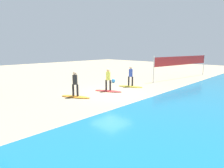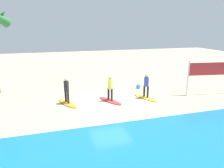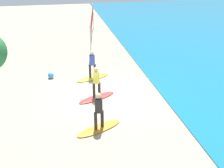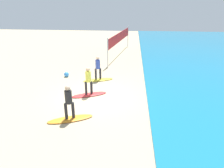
# 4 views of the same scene
# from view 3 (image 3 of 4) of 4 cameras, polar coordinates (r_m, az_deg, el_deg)

# --- Properties ---
(ground_plane) EXTENTS (60.00, 60.00, 0.00)m
(ground_plane) POSITION_cam_3_polar(r_m,az_deg,el_deg) (14.04, -1.62, -3.02)
(ground_plane) COLOR tan
(surfboard_yellow) EXTENTS (1.30, 2.16, 0.09)m
(surfboard_yellow) POSITION_cam_3_polar(r_m,az_deg,el_deg) (16.30, -4.07, 1.33)
(surfboard_yellow) COLOR yellow
(surfboard_yellow) RESTS_ON ground
(surfer_yellow) EXTENTS (0.32, 0.44, 1.64)m
(surfer_yellow) POSITION_cam_3_polar(r_m,az_deg,el_deg) (15.92, -4.18, 4.58)
(surfer_yellow) COLOR #232328
(surfer_yellow) RESTS_ON surfboard_yellow
(surfboard_red) EXTENTS (1.39, 2.14, 0.09)m
(surfboard_red) POSITION_cam_3_polar(r_m,az_deg,el_deg) (14.05, -3.19, -2.83)
(surfboard_red) COLOR red
(surfboard_red) RESTS_ON ground
(surfer_red) EXTENTS (0.32, 0.43, 1.64)m
(surfer_red) POSITION_cam_3_polar(r_m,az_deg,el_deg) (13.61, -3.30, 0.85)
(surfer_red) COLOR #232328
(surfer_red) RESTS_ON surfboard_red
(surfboard_orange) EXTENTS (1.35, 2.15, 0.09)m
(surfboard_orange) POSITION_cam_3_polar(r_m,az_deg,el_deg) (11.68, -2.71, -9.26)
(surfboard_orange) COLOR orange
(surfboard_orange) RESTS_ON ground
(surfer_orange) EXTENTS (0.32, 0.43, 1.64)m
(surfer_orange) POSITION_cam_3_polar(r_m,az_deg,el_deg) (11.15, -2.81, -5.07)
(surfer_orange) COLOR #232328
(surfer_orange) RESTS_ON surfboard_orange
(volleyball_net) EXTENTS (8.99, 1.49, 2.50)m
(volleyball_net) POSITION_cam_3_polar(r_m,az_deg,el_deg) (22.96, -4.24, 13.07)
(volleyball_net) COLOR silver
(volleyball_net) RESTS_ON ground
(beach_ball) EXTENTS (0.36, 0.36, 0.36)m
(beach_ball) POSITION_cam_3_polar(r_m,az_deg,el_deg) (16.64, -12.71, 1.77)
(beach_ball) COLOR #338CE5
(beach_ball) RESTS_ON ground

